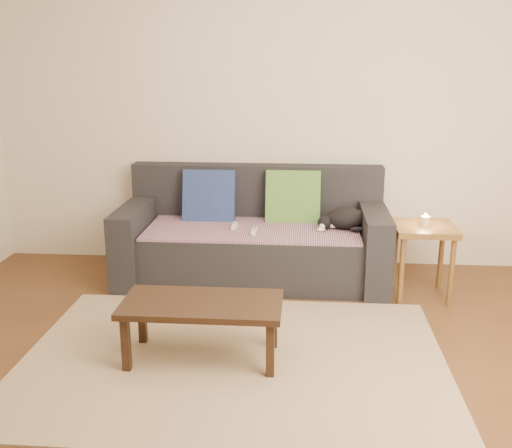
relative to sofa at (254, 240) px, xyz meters
name	(u,v)px	position (x,y,z in m)	size (l,w,h in m)	color
ground	(230,373)	(0.00, -1.57, -0.31)	(4.50, 4.50, 0.00)	brown
back_wall	(258,112)	(0.00, 0.43, 0.99)	(4.50, 0.04, 2.60)	beige
sofa	(254,240)	(0.00, 0.00, 0.00)	(2.10, 0.94, 0.87)	#232328
throw_blanket	(253,229)	(0.00, -0.09, 0.12)	(1.66, 0.74, 0.02)	#412A50
cushion_navy	(209,196)	(-0.38, 0.17, 0.32)	(0.43, 0.11, 0.43)	navy
cushion_green	(293,198)	(0.31, 0.17, 0.32)	(0.44, 0.11, 0.44)	#0B4C3F
cat	(344,219)	(0.71, -0.06, 0.21)	(0.43, 0.33, 0.17)	black
wii_remote_a	(234,226)	(-0.14, -0.10, 0.15)	(0.15, 0.04, 0.03)	white
wii_remote_b	(254,231)	(0.03, -0.24, 0.15)	(0.15, 0.04, 0.03)	white
side_table	(424,238)	(1.29, -0.31, 0.14)	(0.44, 0.44, 0.55)	brown
candle	(425,221)	(1.29, -0.31, 0.28)	(0.06, 0.06, 0.09)	beige
rug	(233,359)	(0.00, -1.42, -0.30)	(2.50, 1.80, 0.01)	tan
coffee_table	(202,309)	(-0.18, -1.43, 0.02)	(0.93, 0.46, 0.37)	#301F12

